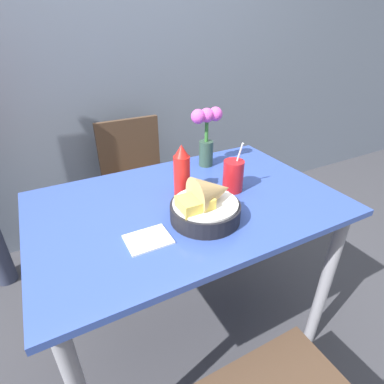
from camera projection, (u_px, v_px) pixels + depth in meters
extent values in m
plane|color=#38383D|center=(189.00, 332.00, 1.52)|extent=(12.00, 12.00, 0.00)
cube|color=slate|center=(99.00, 35.00, 1.74)|extent=(7.00, 0.06, 2.60)
cube|color=#334C9E|center=(188.00, 204.00, 1.14)|extent=(1.14, 0.74, 0.02)
cylinder|color=gray|center=(325.00, 284.00, 1.30)|extent=(0.05, 0.05, 0.75)
cylinder|color=gray|center=(58.00, 272.00, 1.36)|extent=(0.05, 0.05, 0.75)
cylinder|color=gray|center=(241.00, 214.00, 1.77)|extent=(0.05, 0.05, 0.75)
cylinder|color=#473323|center=(285.00, 375.00, 1.11)|extent=(0.03, 0.03, 0.45)
cylinder|color=#473323|center=(126.00, 242.00, 1.79)|extent=(0.03, 0.03, 0.45)
cylinder|color=#473323|center=(181.00, 225.00, 1.93)|extent=(0.03, 0.03, 0.45)
cylinder|color=#473323|center=(111.00, 212.00, 2.06)|extent=(0.03, 0.03, 0.45)
cylinder|color=#473323|center=(159.00, 200.00, 2.21)|extent=(0.03, 0.03, 0.45)
cube|color=#473323|center=(142.00, 188.00, 1.88)|extent=(0.40, 0.40, 0.02)
cube|color=#473323|center=(129.00, 148.00, 1.93)|extent=(0.40, 0.03, 0.38)
cylinder|color=black|center=(204.00, 212.00, 1.01)|extent=(0.24, 0.24, 0.06)
cylinder|color=white|center=(204.00, 203.00, 1.00)|extent=(0.22, 0.22, 0.01)
cone|color=tan|center=(212.00, 192.00, 0.99)|extent=(0.13, 0.13, 0.13)
cube|color=#E5C14C|center=(195.00, 204.00, 0.96)|extent=(0.11, 0.09, 0.04)
cylinder|color=red|center=(182.00, 176.00, 1.14)|extent=(0.06, 0.06, 0.16)
cone|color=red|center=(181.00, 151.00, 1.09)|extent=(0.06, 0.06, 0.05)
cylinder|color=red|center=(233.00, 176.00, 1.18)|extent=(0.08, 0.08, 0.13)
cylinder|color=black|center=(233.00, 178.00, 1.18)|extent=(0.07, 0.07, 0.10)
cylinder|color=white|center=(237.00, 162.00, 1.15)|extent=(0.01, 0.06, 0.17)
cylinder|color=#2D4738|center=(206.00, 153.00, 1.39)|extent=(0.06, 0.06, 0.12)
cylinder|color=#33722D|center=(207.00, 130.00, 1.33)|extent=(0.02, 0.02, 0.11)
sphere|color=#D14CB2|center=(207.00, 115.00, 1.30)|extent=(0.06, 0.06, 0.06)
sphere|color=#D14CB2|center=(198.00, 116.00, 1.28)|extent=(0.06, 0.06, 0.06)
sphere|color=#D14CB2|center=(215.00, 114.00, 1.32)|extent=(0.06, 0.06, 0.06)
cube|color=white|center=(148.00, 239.00, 0.93)|extent=(0.14, 0.11, 0.01)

